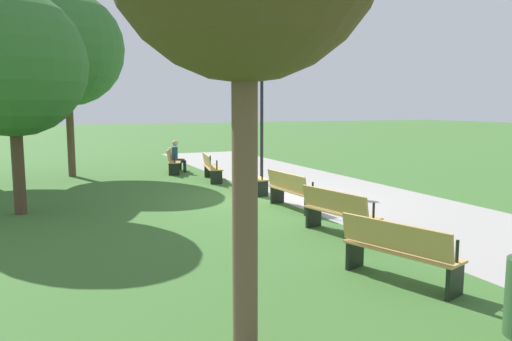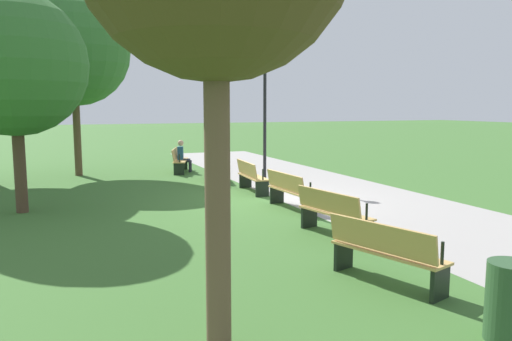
{
  "view_description": "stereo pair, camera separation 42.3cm",
  "coord_description": "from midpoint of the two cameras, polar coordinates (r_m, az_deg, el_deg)",
  "views": [
    {
      "loc": [
        11.63,
        -5.53,
        2.45
      ],
      "look_at": [
        0.0,
        -0.47,
        0.8
      ],
      "focal_mm": 34.68,
      "sensor_mm": 36.0,
      "label": 1
    },
    {
      "loc": [
        11.79,
        -5.14,
        2.45
      ],
      "look_at": [
        0.0,
        -0.47,
        0.8
      ],
      "focal_mm": 34.68,
      "sensor_mm": 36.0,
      "label": 2
    }
  ],
  "objects": [
    {
      "name": "ground_plane",
      "position": [
        13.1,
        0.94,
        -3.37
      ],
      "size": [
        120.0,
        120.0,
        0.0
      ],
      "primitive_type": "plane",
      "color": "#3D6B2D"
    },
    {
      "name": "path_paving",
      "position": [
        14.14,
        9.09,
        -2.65
      ],
      "size": [
        27.38,
        4.13,
        0.01
      ],
      "primitive_type": "cube",
      "color": "#A39E99",
      "rests_on": "ground"
    },
    {
      "name": "bench_0",
      "position": [
        18.64,
        -10.14,
        1.19
      ],
      "size": [
        1.77,
        0.97,
        0.89
      ],
      "rotation": [
        0.0,
        0.0,
        -0.31
      ],
      "color": "tan",
      "rests_on": "ground"
    },
    {
      "name": "bench_1",
      "position": [
        16.42,
        -5.97,
        0.44
      ],
      "size": [
        1.76,
        0.78,
        0.89
      ],
      "rotation": [
        0.0,
        0.0,
        -0.19
      ],
      "color": "tan",
      "rests_on": "ground"
    },
    {
      "name": "bench_2",
      "position": [
        14.15,
        -1.61,
        -0.64
      ],
      "size": [
        1.73,
        0.58,
        0.89
      ],
      "rotation": [
        0.0,
        0.0,
        -0.06
      ],
      "color": "tan",
      "rests_on": "ground"
    },
    {
      "name": "bench_3",
      "position": [
        11.83,
        3.05,
        -2.23
      ],
      "size": [
        1.73,
        0.58,
        0.89
      ],
      "rotation": [
        0.0,
        0.0,
        0.06
      ],
      "color": "tan",
      "rests_on": "ground"
    },
    {
      "name": "bench_4",
      "position": [
        9.49,
        8.24,
        -4.7
      ],
      "size": [
        1.76,
        0.78,
        0.89
      ],
      "rotation": [
        0.0,
        0.0,
        0.19
      ],
      "color": "tan",
      "rests_on": "ground"
    },
    {
      "name": "bench_5",
      "position": [
        7.16,
        14.48,
        -8.88
      ],
      "size": [
        1.77,
        0.97,
        0.89
      ],
      "rotation": [
        0.0,
        0.0,
        0.31
      ],
      "color": "tan",
      "rests_on": "ground"
    },
    {
      "name": "person_seated",
      "position": [
        18.73,
        -9.69,
        1.74
      ],
      "size": [
        0.45,
        0.58,
        1.2
      ],
      "rotation": [
        0.0,
        0.0,
        -0.31
      ],
      "color": "navy",
      "rests_on": "ground"
    },
    {
      "name": "tree_0",
      "position": [
        18.63,
        -21.66,
        12.9
      ],
      "size": [
        3.9,
        3.9,
        6.36
      ],
      "color": "brown",
      "rests_on": "ground"
    },
    {
      "name": "tree_3",
      "position": [
        12.47,
        -27.24,
        10.91
      ],
      "size": [
        3.26,
        3.26,
        5.03
      ],
      "color": "#4C3828",
      "rests_on": "ground"
    },
    {
      "name": "lamp_post",
      "position": [
        15.55,
        -0.11,
        8.52
      ],
      "size": [
        0.32,
        0.32,
        3.95
      ],
      "color": "black",
      "rests_on": "ground"
    }
  ]
}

